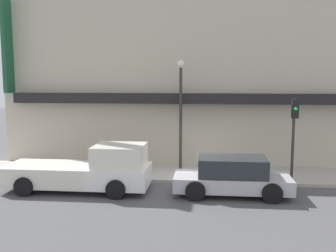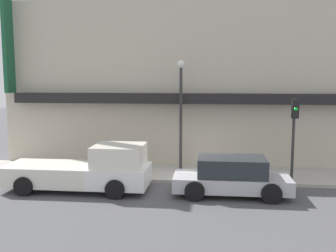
% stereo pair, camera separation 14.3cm
% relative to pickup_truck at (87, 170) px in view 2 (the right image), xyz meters
% --- Properties ---
extents(ground_plane, '(80.00, 80.00, 0.00)m').
position_rel_pickup_truck_xyz_m(ground_plane, '(4.14, 1.31, -0.82)').
color(ground_plane, '#4C4C4F').
extents(sidewalk, '(36.00, 3.00, 0.14)m').
position_rel_pickup_truck_xyz_m(sidewalk, '(4.14, 2.81, -0.75)').
color(sidewalk, '#ADA89E').
rests_on(sidewalk, ground).
extents(building, '(19.80, 3.80, 11.17)m').
position_rel_pickup_truck_xyz_m(building, '(4.12, 5.78, 3.38)').
color(building, '#BCB29E').
rests_on(building, ground).
extents(pickup_truck, '(5.79, 2.17, 1.88)m').
position_rel_pickup_truck_xyz_m(pickup_truck, '(0.00, 0.00, 0.00)').
color(pickup_truck, white).
rests_on(pickup_truck, ground).
extents(parked_car, '(4.45, 1.99, 1.48)m').
position_rel_pickup_truck_xyz_m(parked_car, '(5.73, -0.00, -0.10)').
color(parked_car, '#ADADB2').
rests_on(parked_car, ground).
extents(fire_hydrant, '(0.19, 0.19, 0.69)m').
position_rel_pickup_truck_xyz_m(fire_hydrant, '(0.80, 2.13, -0.34)').
color(fire_hydrant, red).
rests_on(fire_hydrant, sidewalk).
extents(street_lamp, '(0.36, 0.36, 5.20)m').
position_rel_pickup_truck_xyz_m(street_lamp, '(3.50, 3.41, 2.60)').
color(street_lamp, '#2D2D2D').
rests_on(street_lamp, sidewalk).
extents(traffic_light, '(0.28, 0.42, 3.49)m').
position_rel_pickup_truck_xyz_m(traffic_light, '(8.40, 1.82, 1.73)').
color(traffic_light, '#2D2D2D').
rests_on(traffic_light, sidewalk).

